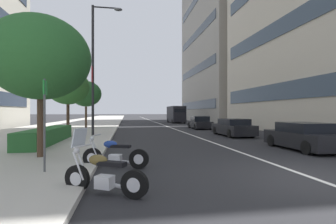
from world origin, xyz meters
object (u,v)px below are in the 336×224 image
at_px(motorcycle_by_sign_pole, 103,175).
at_px(car_far_down_avenue, 233,128).
at_px(car_mid_block_traffic, 200,123).
at_px(street_tree_mid_sidewalk, 86,94).
at_px(motorcycle_second_in_row, 115,155).
at_px(street_tree_by_lamp_post, 68,87).
at_px(street_lamp_with_banners, 97,60).
at_px(street_tree_far_plaza, 40,58).
at_px(parking_sign_by_curb, 45,116).
at_px(delivery_van_ahead, 176,114).
at_px(car_approaching_light, 304,137).

height_order(motorcycle_by_sign_pole, car_far_down_avenue, motorcycle_by_sign_pole).
bearing_deg(car_mid_block_traffic, street_tree_mid_sidewalk, 88.40).
distance_m(motorcycle_second_in_row, street_tree_by_lamp_post, 12.73).
relative_size(street_lamp_with_banners, street_tree_far_plaza, 1.75).
height_order(motorcycle_by_sign_pole, car_mid_block_traffic, motorcycle_by_sign_pole).
relative_size(motorcycle_second_in_row, street_lamp_with_banners, 0.23).
bearing_deg(parking_sign_by_curb, motorcycle_by_sign_pole, -136.22).
bearing_deg(street_tree_by_lamp_post, street_tree_mid_sidewalk, -1.58).
bearing_deg(motorcycle_second_in_row, delivery_van_ahead, -86.74).
xyz_separation_m(car_far_down_avenue, street_lamp_with_banners, (0.38, 10.17, 4.91)).
relative_size(car_far_down_avenue, street_tree_mid_sidewalk, 0.90).
height_order(car_approaching_light, street_tree_by_lamp_post, street_tree_by_lamp_post).
bearing_deg(street_tree_by_lamp_post, motorcycle_by_sign_pole, -164.87).
relative_size(car_approaching_light, street_tree_mid_sidewalk, 0.84).
bearing_deg(street_lamp_with_banners, motorcycle_second_in_row, -170.40).
bearing_deg(car_far_down_avenue, motorcycle_by_sign_pole, 145.37).
height_order(delivery_van_ahead, street_lamp_with_banners, street_lamp_with_banners).
bearing_deg(delivery_van_ahead, parking_sign_by_curb, 161.60).
bearing_deg(delivery_van_ahead, street_tree_by_lamp_post, 148.30).
relative_size(motorcycle_second_in_row, car_approaching_light, 0.52).
bearing_deg(parking_sign_by_curb, street_lamp_with_banners, -1.03).
bearing_deg(street_lamp_with_banners, car_approaching_light, -125.60).
relative_size(street_tree_by_lamp_post, street_tree_mid_sidewalk, 1.00).
relative_size(motorcycle_second_in_row, street_tree_mid_sidewalk, 0.44).
height_order(car_approaching_light, delivery_van_ahead, delivery_van_ahead).
distance_m(motorcycle_by_sign_pole, car_mid_block_traffic, 22.39).
xyz_separation_m(motorcycle_second_in_row, street_tree_far_plaza, (1.71, 2.82, 3.45)).
relative_size(motorcycle_by_sign_pole, car_mid_block_traffic, 0.42).
distance_m(street_lamp_with_banners, street_tree_mid_sidewalk, 9.26).
relative_size(car_far_down_avenue, street_tree_far_plaza, 0.84).
bearing_deg(car_far_down_avenue, parking_sign_by_curb, 135.58).
bearing_deg(street_tree_mid_sidewalk, street_tree_by_lamp_post, 178.42).
height_order(motorcycle_by_sign_pole, parking_sign_by_curb, parking_sign_by_curb).
bearing_deg(motorcycle_second_in_row, street_tree_far_plaza, -13.27).
height_order(motorcycle_second_in_row, street_tree_by_lamp_post, street_tree_by_lamp_post).
relative_size(motorcycle_by_sign_pole, car_far_down_avenue, 0.42).
relative_size(delivery_van_ahead, street_tree_far_plaza, 1.10).
bearing_deg(car_far_down_avenue, street_tree_by_lamp_post, 81.43).
xyz_separation_m(car_far_down_avenue, parking_sign_by_curb, (-10.55, 10.36, 1.09)).
bearing_deg(motorcycle_by_sign_pole, car_mid_block_traffic, -83.54).
distance_m(car_mid_block_traffic, street_lamp_with_banners, 13.71).
xyz_separation_m(street_tree_by_lamp_post, street_tree_mid_sidewalk, (7.32, -0.20, -0.01)).
bearing_deg(car_mid_block_traffic, street_tree_by_lamp_post, 120.17).
bearing_deg(car_mid_block_traffic, car_approaching_light, -175.36).
relative_size(car_far_down_avenue, delivery_van_ahead, 0.76).
bearing_deg(car_far_down_avenue, car_approaching_light, -176.56).
relative_size(delivery_van_ahead, street_tree_mid_sidewalk, 1.18).
height_order(car_approaching_light, parking_sign_by_curb, parking_sign_by_curb).
xyz_separation_m(motorcycle_by_sign_pole, parking_sign_by_curb, (1.85, 1.77, 1.29)).
relative_size(motorcycle_by_sign_pole, street_lamp_with_banners, 0.20).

